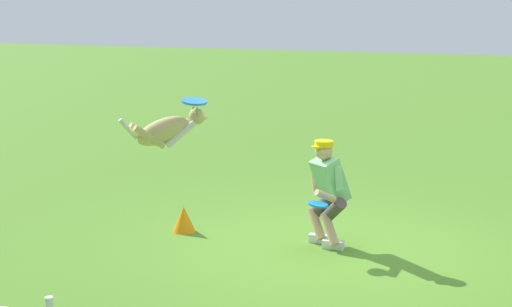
{
  "coord_description": "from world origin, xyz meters",
  "views": [
    {
      "loc": [
        -2.1,
        9.19,
        3.07
      ],
      "look_at": [
        0.73,
        0.7,
        1.26
      ],
      "focal_mm": 57.95,
      "sensor_mm": 36.0,
      "label": 1
    }
  ],
  "objects_px": {
    "dog": "(168,130)",
    "frisbee_flying": "(194,101)",
    "frisbee_held": "(318,204)",
    "training_cone": "(184,219)",
    "person": "(327,189)"
  },
  "relations": [
    {
      "from": "frisbee_held",
      "to": "training_cone",
      "type": "xyz_separation_m",
      "value": [
        1.85,
        -0.37,
        -0.44
      ]
    },
    {
      "from": "person",
      "to": "frisbee_held",
      "type": "xyz_separation_m",
      "value": [
        0.02,
        0.39,
        -0.09
      ]
    },
    {
      "from": "dog",
      "to": "frisbee_flying",
      "type": "relative_size",
      "value": 2.78
    },
    {
      "from": "person",
      "to": "frisbee_flying",
      "type": "bearing_deg",
      "value": 7.01
    },
    {
      "from": "person",
      "to": "training_cone",
      "type": "bearing_deg",
      "value": -48.51
    },
    {
      "from": "dog",
      "to": "frisbee_held",
      "type": "xyz_separation_m",
      "value": [
        -1.25,
        -1.35,
        -1.03
      ]
    },
    {
      "from": "frisbee_flying",
      "to": "frisbee_held",
      "type": "distance_m",
      "value": 2.03
    },
    {
      "from": "dog",
      "to": "frisbee_flying",
      "type": "height_order",
      "value": "frisbee_flying"
    },
    {
      "from": "training_cone",
      "to": "dog",
      "type": "bearing_deg",
      "value": 108.96
    },
    {
      "from": "dog",
      "to": "frisbee_flying",
      "type": "bearing_deg",
      "value": -6.29
    },
    {
      "from": "dog",
      "to": "training_cone",
      "type": "height_order",
      "value": "dog"
    },
    {
      "from": "frisbee_held",
      "to": "training_cone",
      "type": "height_order",
      "value": "frisbee_held"
    },
    {
      "from": "dog",
      "to": "training_cone",
      "type": "distance_m",
      "value": 2.34
    },
    {
      "from": "person",
      "to": "frisbee_held",
      "type": "bearing_deg",
      "value": 38.35
    },
    {
      "from": "frisbee_held",
      "to": "training_cone",
      "type": "distance_m",
      "value": 1.93
    }
  ]
}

